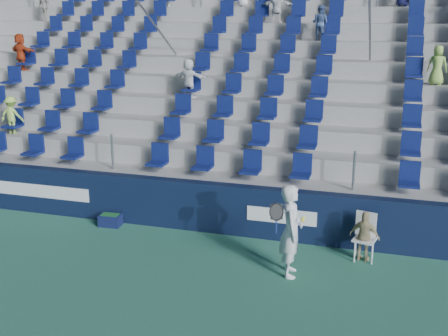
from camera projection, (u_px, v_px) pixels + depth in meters
The scene contains 7 objects.
ground at pixel (171, 293), 10.52m from camera, with size 70.00×70.00×0.00m, color #307157.
sponsor_wall at pixel (220, 208), 13.26m from camera, with size 24.00×0.32×1.20m.
grandstand at pixel (268, 108), 17.53m from camera, with size 24.00×8.17×6.63m.
tennis_player at pixel (291, 231), 11.02m from camera, with size 0.69×0.76×1.88m.
line_judge_chair at pixel (365, 233), 11.88m from camera, with size 0.53×0.54×1.01m.
line_judge at pixel (365, 236), 11.74m from camera, with size 0.64×0.27×1.10m, color tan.
ball_bin at pixel (110, 220), 13.75m from camera, with size 0.55×0.38×0.30m.
Camera 1 is at (3.67, -8.79, 5.15)m, focal length 45.00 mm.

